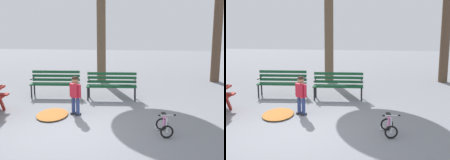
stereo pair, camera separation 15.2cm
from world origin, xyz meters
The scene contains 6 objects.
ground centered at (0.00, 0.00, 0.00)m, with size 36.00×36.00×0.00m, color slate.
park_bench_far_left centered at (-1.12, 3.33, 0.51)m, with size 1.62×0.55×0.85m.
park_bench_left centered at (0.78, 3.17, 0.51)m, with size 1.62×0.53×0.85m.
child_standing centered at (-0.03, 1.36, 0.64)m, with size 0.35×0.28×1.08m.
kids_bicycle centered at (2.28, 0.13, 0.20)m, with size 0.43×0.60×0.54m.
leaf_pile centered at (-0.65, 1.22, 0.04)m, with size 1.20×0.84×0.07m, color #B26B2D.
Camera 2 is at (1.88, -6.90, 2.67)m, focal length 51.46 mm.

